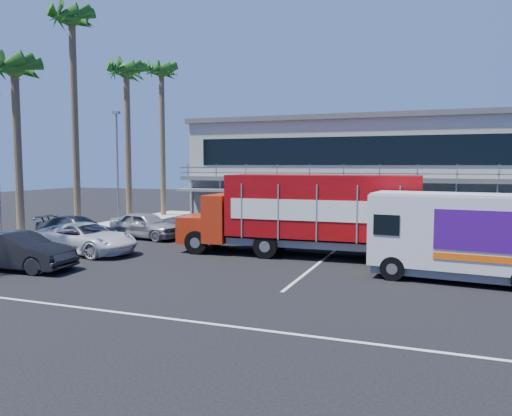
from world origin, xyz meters
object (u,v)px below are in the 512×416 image
(parked_car_a, at_px, (26,250))
(parked_car_b, at_px, (18,251))
(red_truck, at_px, (306,212))
(white_van, at_px, (464,235))

(parked_car_a, bearing_deg, parked_car_b, -178.12)
(parked_car_b, bearing_deg, parked_car_a, -3.65)
(red_truck, xyz_separation_m, parked_car_b, (-10.49, -7.36, -1.37))
(red_truck, relative_size, white_van, 1.68)
(white_van, distance_m, parked_car_b, 18.01)
(parked_car_a, bearing_deg, white_van, -75.20)
(white_van, height_order, parked_car_a, white_van)
(red_truck, xyz_separation_m, parked_car_a, (-10.49, -6.97, -1.38))
(red_truck, distance_m, parked_car_b, 12.89)
(white_van, bearing_deg, parked_car_b, -160.71)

